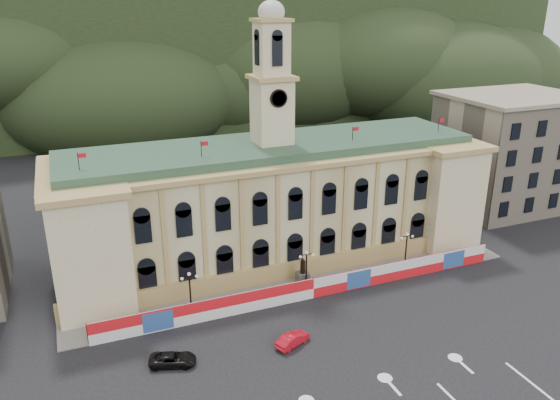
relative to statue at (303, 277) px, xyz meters
name	(u,v)px	position (x,y,z in m)	size (l,w,h in m)	color
ground	(382,375)	(0.00, -18.00, -1.19)	(260.00, 260.00, 0.00)	black
hill_ridge	(148,50)	(0.03, 103.99, 18.30)	(230.00, 80.00, 64.00)	black
city_hall	(273,200)	(0.00, 9.63, 6.66)	(56.20, 17.60, 37.10)	beige
side_building_right	(509,151)	(43.00, 12.93, 8.14)	(21.00, 17.00, 18.60)	tan
hoarding_fence	(313,288)	(0.06, -2.93, 0.06)	(50.00, 0.44, 2.50)	red
pavement	(303,286)	(0.00, -0.25, -1.11)	(56.00, 5.50, 0.16)	slate
statue	(303,277)	(0.00, 0.00, 0.00)	(1.40, 1.40, 3.72)	#595651
lamp_left	(190,289)	(-14.00, -1.00, 1.89)	(1.96, 0.44, 5.15)	black
lamp_center	(306,267)	(0.00, -1.00, 1.89)	(1.96, 0.44, 5.15)	black
lamp_right	(406,248)	(14.00, -1.00, 1.89)	(1.96, 0.44, 5.15)	black
red_sedan	(293,339)	(-5.89, -10.57, -0.54)	(4.15, 2.85, 1.30)	red
black_suv	(173,359)	(-17.77, -9.20, -0.57)	(4.88, 3.36, 1.24)	black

